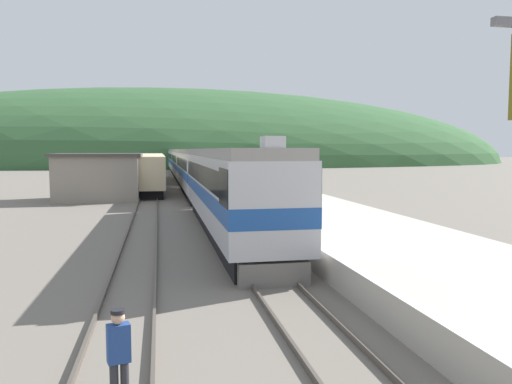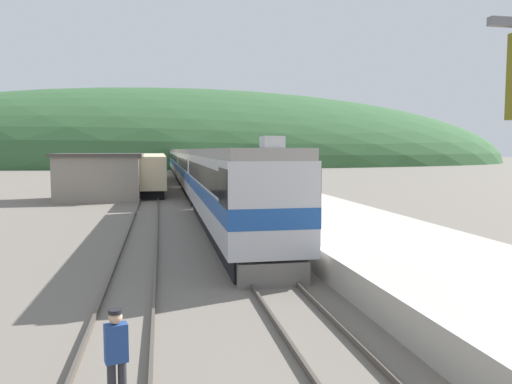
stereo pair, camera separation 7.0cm
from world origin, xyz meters
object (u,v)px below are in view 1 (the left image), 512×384
carriage_fourth (178,160)px  carriage_fifth (175,158)px  siding_train (151,169)px  track_worker (119,354)px  carriage_second (197,170)px  express_train_lead_car (229,187)px  carriage_third (185,164)px

carriage_fourth → carriage_fifth: size_ratio=1.00×
carriage_fourth → siding_train: carriage_fourth is taller
carriage_fifth → track_worker: bearing=-92.3°
carriage_second → carriage_fourth: bearing=90.0°
carriage_fifth → track_worker: (-4.14, -103.82, -1.38)m
express_train_lead_car → carriage_third: (0.00, 43.70, -0.01)m
carriage_fourth → express_train_lead_car: bearing=-90.0°
siding_train → carriage_fourth: bearing=81.4°
carriage_fifth → siding_train: (-4.34, -50.28, -0.45)m
siding_train → track_worker: (0.21, -53.54, -0.93)m
carriage_second → carriage_third: bearing=90.0°
carriage_third → carriage_fourth: (0.00, 21.70, 0.00)m
siding_train → track_worker: size_ratio=23.22×
carriage_second → carriage_fifth: bearing=90.0°
carriage_third → track_worker: 60.58m
carriage_second → carriage_fourth: same height
carriage_third → carriage_fourth: 21.70m
carriage_third → express_train_lead_car: bearing=-90.0°
siding_train → carriage_fifth: bearing=85.1°
carriage_second → carriage_third: same height
carriage_third → carriage_fifth: size_ratio=1.00×
express_train_lead_car → carriage_fourth: 65.40m
express_train_lead_car → siding_train: size_ratio=0.54×
carriage_fifth → carriage_second: bearing=-90.0°
carriage_fourth → track_worker: carriage_fourth is taller
carriage_fourth → track_worker: bearing=-92.9°
carriage_fifth → carriage_third: bearing=-90.0°
express_train_lead_car → carriage_fourth: bearing=90.0°
express_train_lead_car → carriage_second: 22.00m
carriage_third → carriage_fifth: same height
carriage_third → carriage_fifth: 43.40m
track_worker → siding_train: bearing=90.2°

